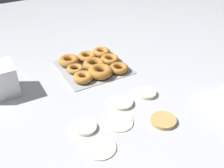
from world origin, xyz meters
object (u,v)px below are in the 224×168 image
at_px(pancake_2, 146,93).
at_px(pancake_5, 122,103).
at_px(pancake_0, 85,128).
at_px(pancake_3, 163,120).
at_px(container_stack, 0,80).
at_px(donut_tray, 93,65).
at_px(pancake_1, 119,122).
at_px(pancake_4, 100,147).

xyz_separation_m(pancake_2, pancake_5, (0.12, 0.01, -0.00)).
xyz_separation_m(pancake_0, pancake_3, (-0.27, 0.10, 0.00)).
height_order(pancake_3, pancake_5, same).
bearing_deg(container_stack, pancake_5, 142.37).
bearing_deg(pancake_5, container_stack, -37.63).
height_order(pancake_2, donut_tray, donut_tray).
bearing_deg(container_stack, pancake_0, 120.43).
bearing_deg(pancake_3, pancake_2, -103.71).
xyz_separation_m(pancake_2, container_stack, (0.52, -0.30, 0.06)).
relative_size(pancake_1, pancake_4, 0.96).
xyz_separation_m(pancake_1, container_stack, (0.34, -0.40, 0.06)).
distance_m(pancake_2, pancake_4, 0.35).
height_order(pancake_0, container_stack, container_stack).
relative_size(pancake_2, pancake_4, 0.75).
distance_m(pancake_3, container_stack, 0.68).
relative_size(pancake_3, pancake_4, 0.87).
bearing_deg(container_stack, donut_tray, -179.94).
distance_m(pancake_1, container_stack, 0.52).
relative_size(pancake_0, pancake_2, 0.98).
bearing_deg(pancake_5, pancake_4, 42.01).
relative_size(pancake_2, donut_tray, 0.26).
relative_size(pancake_0, pancake_3, 0.84).
xyz_separation_m(pancake_3, donut_tray, (0.06, -0.47, 0.01)).
height_order(pancake_1, pancake_2, pancake_2).
relative_size(pancake_3, donut_tray, 0.31).
height_order(pancake_4, donut_tray, donut_tray).
bearing_deg(pancake_0, pancake_1, 166.45).
distance_m(pancake_1, pancake_2, 0.21).
height_order(pancake_2, pancake_3, pancake_2).
height_order(pancake_4, container_stack, container_stack).
xyz_separation_m(pancake_4, donut_tray, (-0.20, -0.48, 0.01)).
xyz_separation_m(pancake_1, donut_tray, (-0.09, -0.40, 0.01)).
relative_size(pancake_0, pancake_1, 0.77).
bearing_deg(donut_tray, container_stack, 0.06).
xyz_separation_m(pancake_2, pancake_3, (0.04, 0.17, -0.00)).
xyz_separation_m(pancake_1, pancake_2, (-0.19, -0.10, 0.00)).
bearing_deg(pancake_3, pancake_4, 0.75).
relative_size(pancake_1, pancake_5, 1.21).
distance_m(pancake_2, container_stack, 0.61).
height_order(pancake_1, container_stack, container_stack).
bearing_deg(pancake_4, container_stack, -65.11).
bearing_deg(pancake_4, pancake_1, -146.70).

